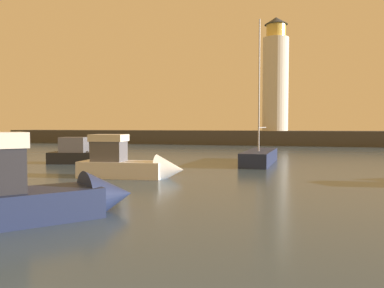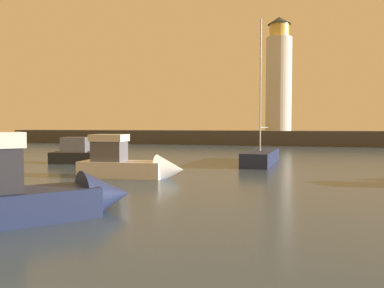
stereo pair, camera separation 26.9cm
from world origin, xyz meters
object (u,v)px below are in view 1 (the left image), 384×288
object	(u,v)px
sailboat_moored	(260,156)
motorboat_3	(42,195)
motorboat_1	(90,155)
motorboat_2	(132,164)
lighthouse	(275,77)

from	to	relation	value
sailboat_moored	motorboat_3	bearing A→B (deg)	-104.34
motorboat_1	motorboat_3	distance (m)	19.17
sailboat_moored	motorboat_2	bearing A→B (deg)	-122.06
motorboat_3	sailboat_moored	size ratio (longest dim) A/B	0.56
lighthouse	motorboat_2	xyz separation A→B (m)	(-6.35, -42.51, -10.11)
motorboat_1	motorboat_2	xyz separation A→B (m)	(6.89, -7.08, 0.11)
motorboat_1	sailboat_moored	bearing A→B (deg)	14.85
lighthouse	motorboat_3	size ratio (longest dim) A/B	2.84
sailboat_moored	motorboat_1	bearing A→B (deg)	-165.15
motorboat_2	motorboat_3	world-z (taller)	motorboat_3
lighthouse	motorboat_3	distance (m)	53.94
motorboat_2	motorboat_3	distance (m)	10.31
motorboat_3	lighthouse	bearing A→B (deg)	84.58
motorboat_1	motorboat_2	bearing A→B (deg)	-45.78
motorboat_2	sailboat_moored	xyz separation A→B (m)	(6.69, 10.68, -0.23)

